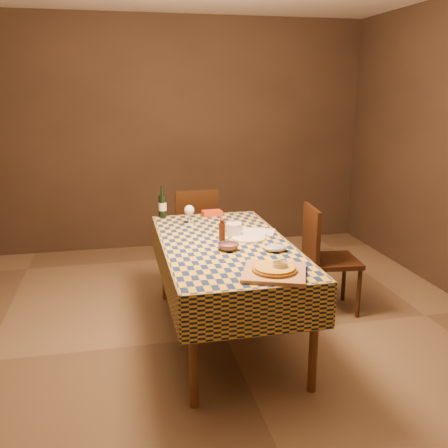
# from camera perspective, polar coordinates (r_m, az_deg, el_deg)

# --- Properties ---
(room) EXTENTS (5.00, 5.10, 2.70)m
(room) POSITION_cam_1_polar(r_m,az_deg,el_deg) (3.58, 0.17, 6.77)
(room) COLOR brown
(room) RESTS_ON ground
(dining_table) EXTENTS (0.94, 1.84, 0.77)m
(dining_table) POSITION_cam_1_polar(r_m,az_deg,el_deg) (3.73, 0.17, -3.25)
(dining_table) COLOR brown
(dining_table) RESTS_ON ground
(cutting_board) EXTENTS (0.49, 0.49, 0.02)m
(cutting_board) POSITION_cam_1_polar(r_m,az_deg,el_deg) (3.09, 5.78, -5.53)
(cutting_board) COLOR #AD7A51
(cutting_board) RESTS_ON dining_table
(pizza) EXTENTS (0.37, 0.37, 0.03)m
(pizza) POSITION_cam_1_polar(r_m,az_deg,el_deg) (3.09, 5.79, -5.10)
(pizza) COLOR #8C5717
(pizza) RESTS_ON cutting_board
(pepper_mill) EXTENTS (0.06, 0.06, 0.20)m
(pepper_mill) POSITION_cam_1_polar(r_m,az_deg,el_deg) (3.64, -0.22, -0.95)
(pepper_mill) COLOR #522213
(pepper_mill) RESTS_ON dining_table
(bowl) EXTENTS (0.15, 0.15, 0.05)m
(bowl) POSITION_cam_1_polar(r_m,az_deg,el_deg) (3.54, 0.51, -2.61)
(bowl) COLOR #674956
(bowl) RESTS_ON dining_table
(wine_glass) EXTENTS (0.08, 0.08, 0.17)m
(wine_glass) POSITION_cam_1_polar(r_m,az_deg,el_deg) (4.18, -3.99, 1.51)
(wine_glass) COLOR white
(wine_glass) RESTS_ON dining_table
(wine_bottle) EXTENTS (0.08, 0.08, 0.28)m
(wine_bottle) POSITION_cam_1_polar(r_m,az_deg,el_deg) (4.45, -7.04, 2.08)
(wine_bottle) COLOR black
(wine_bottle) RESTS_ON dining_table
(deli_tub) EXTENTS (0.16, 0.16, 0.10)m
(deli_tub) POSITION_cam_1_polar(r_m,az_deg,el_deg) (3.86, 1.13, -0.67)
(deli_tub) COLOR silver
(deli_tub) RESTS_ON dining_table
(takeout_container) EXTENTS (0.18, 0.13, 0.04)m
(takeout_container) POSITION_cam_1_polar(r_m,az_deg,el_deg) (4.51, -1.38, 1.26)
(takeout_container) COLOR #BC3C18
(takeout_container) RESTS_ON dining_table
(white_plate) EXTENTS (0.34, 0.34, 0.02)m
(white_plate) POSITION_cam_1_polar(r_m,az_deg,el_deg) (3.81, 2.84, -1.59)
(white_plate) COLOR white
(white_plate) RESTS_ON dining_table
(tumbler) EXTENTS (0.11, 0.11, 0.08)m
(tumbler) POSITION_cam_1_polar(r_m,az_deg,el_deg) (3.09, 6.37, -5.02)
(tumbler) COLOR white
(tumbler) RESTS_ON dining_table
(flour_patch) EXTENTS (0.32, 0.29, 0.00)m
(flour_patch) POSITION_cam_1_polar(r_m,az_deg,el_deg) (4.01, 3.91, -0.84)
(flour_patch) COLOR silver
(flour_patch) RESTS_ON dining_table
(flour_bag) EXTENTS (0.20, 0.18, 0.05)m
(flour_bag) POSITION_cam_1_polar(r_m,az_deg,el_deg) (3.53, 5.93, -2.72)
(flour_bag) COLOR #9FA5CB
(flour_bag) RESTS_ON dining_table
(chair_far) EXTENTS (0.43, 0.44, 0.93)m
(chair_far) POSITION_cam_1_polar(r_m,az_deg,el_deg) (5.04, -3.34, -0.44)
(chair_far) COLOR black
(chair_far) RESTS_ON ground
(chair_right) EXTENTS (0.47, 0.46, 0.93)m
(chair_right) POSITION_cam_1_polar(r_m,az_deg,el_deg) (4.34, 11.30, -3.29)
(chair_right) COLOR black
(chair_right) RESTS_ON ground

